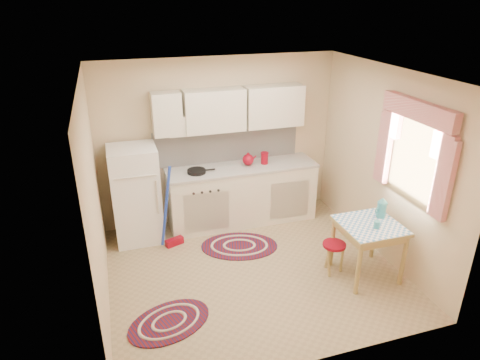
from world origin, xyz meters
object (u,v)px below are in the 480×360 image
object	(u,v)px
table	(367,250)
stool	(333,258)
fridge	(136,195)
base_cabinets	(242,195)

from	to	relation	value
table	stool	size ratio (longest dim) A/B	1.71
table	stool	bearing A→B (deg)	155.91
table	stool	world-z (taller)	table
fridge	table	world-z (taller)	fridge
fridge	stool	world-z (taller)	fridge
fridge	stool	bearing A→B (deg)	-35.01
base_cabinets	table	size ratio (longest dim) A/B	3.12
fridge	base_cabinets	size ratio (longest dim) A/B	0.62
fridge	stool	distance (m)	2.82
stool	table	bearing A→B (deg)	-24.09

